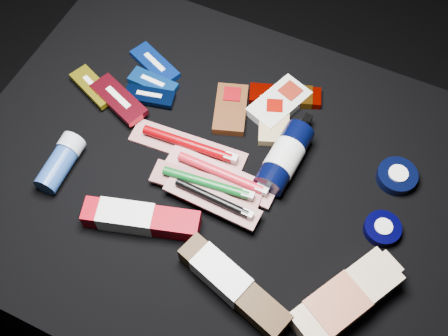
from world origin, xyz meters
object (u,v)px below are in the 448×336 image
at_px(lotion_bottle, 285,157).
at_px(toothpaste_carton_red, 136,218).
at_px(bodywash_bottle, 344,300).
at_px(deodorant_stick, 61,162).

bearing_deg(lotion_bottle, toothpaste_carton_red, -127.01).
height_order(bodywash_bottle, toothpaste_carton_red, bodywash_bottle).
height_order(deodorant_stick, toothpaste_carton_red, deodorant_stick).
height_order(lotion_bottle, toothpaste_carton_red, lotion_bottle).
relative_size(bodywash_bottle, toothpaste_carton_red, 0.98).
distance_m(lotion_bottle, deodorant_stick, 0.43).
bearing_deg(bodywash_bottle, deodorant_stick, -153.59).
bearing_deg(toothpaste_carton_red, lotion_bottle, 32.46).
bearing_deg(deodorant_stick, bodywash_bottle, -5.29).
xyz_separation_m(lotion_bottle, toothpaste_carton_red, (-0.20, -0.23, -0.01)).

